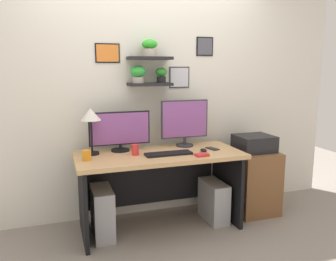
{
  "coord_description": "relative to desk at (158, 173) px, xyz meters",
  "views": [
    {
      "loc": [
        -0.94,
        -3.03,
        1.55
      ],
      "look_at": [
        0.1,
        0.05,
        0.95
      ],
      "focal_mm": 36.79,
      "sensor_mm": 36.0,
      "label": 1
    }
  ],
  "objects": [
    {
      "name": "printer",
      "position": [
        1.07,
        0.01,
        0.22
      ],
      "size": [
        0.38,
        0.34,
        0.17
      ],
      "primitive_type": "cube",
      "color": "black",
      "rests_on": "drawer_cabinet"
    },
    {
      "name": "keyboard",
      "position": [
        0.06,
        -0.14,
        0.22
      ],
      "size": [
        0.44,
        0.14,
        0.02
      ],
      "primitive_type": "cube",
      "color": "black",
      "rests_on": "desk"
    },
    {
      "name": "pen_cup",
      "position": [
        -0.23,
        -0.05,
        0.26
      ],
      "size": [
        0.07,
        0.07,
        0.1
      ],
      "primitive_type": "cylinder",
      "color": "red",
      "rests_on": "desk"
    },
    {
      "name": "desk",
      "position": [
        0.0,
        0.0,
        0.0
      ],
      "size": [
        1.58,
        0.68,
        0.75
      ],
      "color": "tan",
      "rests_on": "ground"
    },
    {
      "name": "cell_phone",
      "position": [
        0.55,
        -0.06,
        0.22
      ],
      "size": [
        0.1,
        0.15,
        0.01
      ],
      "primitive_type": "cube",
      "rotation": [
        0.0,
        0.0,
        0.25
      ],
      "color": "black",
      "rests_on": "desk"
    },
    {
      "name": "coffee_mug",
      "position": [
        -0.68,
        -0.09,
        0.26
      ],
      "size": [
        0.08,
        0.08,
        0.09
      ],
      "primitive_type": "cylinder",
      "color": "orange",
      "rests_on": "desk"
    },
    {
      "name": "drawer_cabinet",
      "position": [
        1.07,
        0.01,
        -0.2
      ],
      "size": [
        0.44,
        0.5,
        0.67
      ],
      "primitive_type": "cube",
      "color": "brown",
      "rests_on": "ground"
    },
    {
      "name": "computer_tower_left",
      "position": [
        -0.56,
        -0.06,
        -0.31
      ],
      "size": [
        0.18,
        0.4,
        0.47
      ],
      "primitive_type": "cube",
      "color": "#99999E",
      "rests_on": "ground"
    },
    {
      "name": "computer_tower_right",
      "position": [
        0.57,
        -0.07,
        -0.33
      ],
      "size": [
        0.18,
        0.4,
        0.41
      ],
      "primitive_type": "cube",
      "color": "#99999E",
      "rests_on": "ground"
    },
    {
      "name": "scissors_tray",
      "position": [
        0.33,
        -0.28,
        0.22
      ],
      "size": [
        0.13,
        0.09,
        0.02
      ],
      "primitive_type": "cube",
      "rotation": [
        0.0,
        0.0,
        0.11
      ],
      "color": "red",
      "rests_on": "desk"
    },
    {
      "name": "monitor_left",
      "position": [
        -0.34,
        0.16,
        0.41
      ],
      "size": [
        0.59,
        0.18,
        0.38
      ],
      "color": "black",
      "rests_on": "desk"
    },
    {
      "name": "computer_mouse",
      "position": [
        0.42,
        -0.13,
        0.23
      ],
      "size": [
        0.06,
        0.09,
        0.03
      ],
      "primitive_type": "ellipsoid",
      "color": "black",
      "rests_on": "desk"
    },
    {
      "name": "desk_lamp",
      "position": [
        -0.61,
        0.1,
        0.55
      ],
      "size": [
        0.19,
        0.19,
        0.43
      ],
      "color": "black",
      "rests_on": "desk"
    },
    {
      "name": "back_wall_assembly",
      "position": [
        0.0,
        0.38,
        0.82
      ],
      "size": [
        4.4,
        0.24,
        2.7
      ],
      "color": "silver",
      "rests_on": "ground"
    },
    {
      "name": "ground_plane",
      "position": [
        0.0,
        -0.05,
        -0.54
      ],
      "size": [
        8.0,
        8.0,
        0.0
      ],
      "primitive_type": "plane",
      "color": "gray"
    },
    {
      "name": "monitor_right",
      "position": [
        0.34,
        0.16,
        0.47
      ],
      "size": [
        0.5,
        0.18,
        0.48
      ],
      "color": "#2D2D33",
      "rests_on": "desk"
    }
  ]
}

